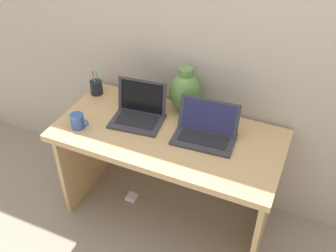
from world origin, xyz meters
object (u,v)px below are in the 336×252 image
at_px(green_vase, 185,91).
at_px(coffee_mug, 78,121).
at_px(laptop_left, 139,110).
at_px(power_brick, 132,197).
at_px(laptop_right, 206,129).
at_px(pen_cup, 96,87).

xyz_separation_m(green_vase, coffee_mug, (-0.50, -0.42, -0.09)).
height_order(laptop_left, power_brick, laptop_left).
bearing_deg(power_brick, coffee_mug, -140.70).
bearing_deg(laptop_right, coffee_mug, -162.89).
height_order(laptop_left, laptop_right, laptop_left).
xyz_separation_m(laptop_right, power_brick, (-0.50, -0.04, -0.75)).
xyz_separation_m(green_vase, pen_cup, (-0.60, -0.07, -0.08)).
distance_m(laptop_right, power_brick, 0.90).
height_order(laptop_left, coffee_mug, laptop_left).
height_order(coffee_mug, pen_cup, pen_cup).
bearing_deg(green_vase, coffee_mug, -140.03).
xyz_separation_m(laptop_left, power_brick, (-0.07, -0.05, -0.75)).
xyz_separation_m(laptop_left, green_vase, (0.22, 0.20, 0.07)).
bearing_deg(laptop_right, green_vase, 135.86).
relative_size(green_vase, pen_cup, 1.68).
relative_size(coffee_mug, pen_cup, 0.68).
relative_size(green_vase, power_brick, 4.15).
bearing_deg(green_vase, laptop_left, -137.93).
bearing_deg(laptop_left, laptop_right, -0.99).
height_order(coffee_mug, power_brick, coffee_mug).
height_order(laptop_left, green_vase, green_vase).
distance_m(coffee_mug, pen_cup, 0.37).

